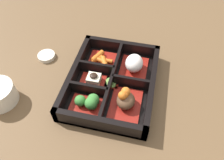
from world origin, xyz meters
The scene contains 10 objects.
ground_plane centered at (0.00, 0.00, 0.00)m, with size 3.00×3.00×0.00m, color brown.
bento_base centered at (0.00, 0.00, 0.01)m, with size 0.28×0.23×0.01m.
bento_rim centered at (0.00, 0.00, 0.02)m, with size 0.28×0.23×0.05m.
bowl_rice centered at (-0.06, 0.05, 0.03)m, with size 0.10×0.08×0.05m.
bowl_stew centered at (0.06, 0.05, 0.03)m, with size 0.10×0.08×0.06m.
bowl_carrots centered at (-0.07, -0.05, 0.02)m, with size 0.07×0.08×0.02m.
bowl_tofu centered at (0.01, -0.05, 0.02)m, with size 0.06×0.08×0.03m.
bowl_greens centered at (0.08, -0.04, 0.03)m, with size 0.06×0.08×0.04m.
bowl_pickles centered at (0.00, 0.00, 0.01)m, with size 0.04×0.04×0.01m.
sauce_dish centered at (-0.06, -0.22, 0.01)m, with size 0.05×0.05×0.01m.
Camera 1 is at (0.36, 0.08, 0.47)m, focal length 35.00 mm.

